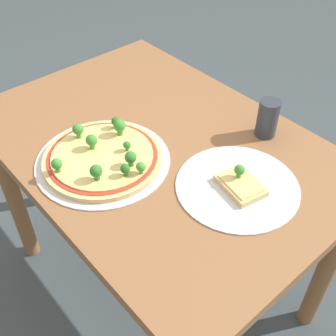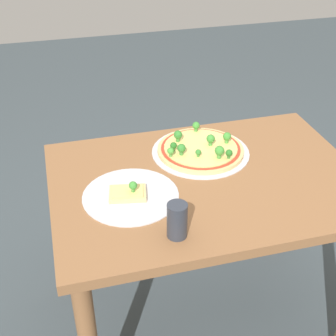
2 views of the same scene
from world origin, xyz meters
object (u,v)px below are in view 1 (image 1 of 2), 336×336
at_px(pizza_tray_whole, 103,157).
at_px(pizza_tray_slice, 238,185).
at_px(drinking_cup, 268,118).
at_px(dining_table, 157,170).

xyz_separation_m(pizza_tray_whole, pizza_tray_slice, (-0.31, -0.20, -0.01)).
height_order(pizza_tray_whole, drinking_cup, drinking_cup).
relative_size(dining_table, pizza_tray_slice, 3.39).
bearing_deg(pizza_tray_whole, pizza_tray_slice, -146.90).
bearing_deg(drinking_cup, pizza_tray_slice, 113.45).
distance_m(pizza_tray_slice, drinking_cup, 0.25).
xyz_separation_m(dining_table, pizza_tray_slice, (-0.28, -0.04, 0.12)).
relative_size(dining_table, pizza_tray_whole, 2.93).
height_order(dining_table, pizza_tray_whole, pizza_tray_whole).
relative_size(dining_table, drinking_cup, 9.54).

